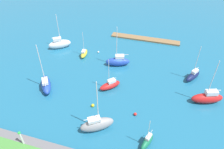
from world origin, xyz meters
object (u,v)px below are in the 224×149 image
object	(u,v)px
sailboat_red_inner_mooring	(110,85)
mooring_buoy_yellow	(93,105)
harbor_beacon	(21,137)
sailboat_green_east_end	(147,141)
sailboat_red_by_breakwater	(207,98)
sailboat_blue_center_basin	(46,84)
mooring_buoy_white	(98,52)
sailboat_blue_far_north	(118,61)
sailboat_navy_outer_mooring	(193,76)
sailboat_gray_along_channel	(97,124)
mooring_buoy_red	(135,114)
pier_dock	(145,39)
sailboat_yellow_mid_basin	(84,53)
sailboat_white_lone_north	(60,44)

from	to	relation	value
sailboat_red_inner_mooring	mooring_buoy_yellow	size ratio (longest dim) A/B	11.72
harbor_beacon	sailboat_green_east_end	world-z (taller)	sailboat_green_east_end
sailboat_red_by_breakwater	mooring_buoy_yellow	world-z (taller)	sailboat_red_by_breakwater
sailboat_blue_center_basin	mooring_buoy_white	size ratio (longest dim) A/B	21.15
sailboat_blue_far_north	sailboat_navy_outer_mooring	bearing A→B (deg)	161.48
sailboat_gray_along_channel	sailboat_blue_center_basin	bearing A→B (deg)	119.66
mooring_buoy_yellow	sailboat_blue_far_north	bearing A→B (deg)	-93.60
harbor_beacon	mooring_buoy_red	distance (m)	24.60
sailboat_blue_center_basin	mooring_buoy_red	world-z (taller)	sailboat_blue_center_basin
harbor_beacon	sailboat_navy_outer_mooring	xyz separation A→B (m)	(-32.48, -32.50, -2.06)
sailboat_green_east_end	mooring_buoy_yellow	size ratio (longest dim) A/B	9.57
sailboat_blue_far_north	sailboat_gray_along_channel	size ratio (longest dim) A/B	0.96
sailboat_navy_outer_mooring	sailboat_blue_center_basin	distance (m)	40.61
sailboat_red_inner_mooring	sailboat_gray_along_channel	bearing A→B (deg)	49.14
sailboat_blue_center_basin	sailboat_red_by_breakwater	distance (m)	41.30
pier_dock	sailboat_red_by_breakwater	size ratio (longest dim) A/B	2.04
sailboat_blue_far_north	sailboat_red_inner_mooring	world-z (taller)	sailboat_blue_far_north
sailboat_green_east_end	sailboat_navy_outer_mooring	world-z (taller)	sailboat_navy_outer_mooring
sailboat_blue_far_north	sailboat_yellow_mid_basin	size ratio (longest dim) A/B	1.52
sailboat_red_inner_mooring	sailboat_yellow_mid_basin	bearing A→B (deg)	-91.10
sailboat_blue_far_north	mooring_buoy_yellow	bearing A→B (deg)	68.70
mooring_buoy_white	sailboat_blue_far_north	bearing A→B (deg)	148.22
sailboat_red_by_breakwater	mooring_buoy_red	size ratio (longest dim) A/B	16.63
sailboat_green_east_end	sailboat_blue_far_north	bearing A→B (deg)	-133.38
sailboat_gray_along_channel	mooring_buoy_red	bearing A→B (deg)	7.03
pier_dock	sailboat_navy_outer_mooring	world-z (taller)	sailboat_navy_outer_mooring
sailboat_gray_along_channel	mooring_buoy_white	world-z (taller)	sailboat_gray_along_channel
sailboat_red_by_breakwater	mooring_buoy_white	size ratio (longest dim) A/B	20.04
harbor_beacon	sailboat_red_inner_mooring	world-z (taller)	sailboat_red_inner_mooring
sailboat_yellow_mid_basin	sailboat_red_by_breakwater	xyz separation A→B (m)	(-37.33, 11.02, 0.57)
sailboat_green_east_end	sailboat_blue_center_basin	size ratio (longest dim) A/B	0.58
sailboat_red_inner_mooring	sailboat_red_by_breakwater	bearing A→B (deg)	138.04
sailboat_yellow_mid_basin	sailboat_blue_center_basin	size ratio (longest dim) A/B	0.64
sailboat_gray_along_channel	sailboat_blue_far_north	bearing A→B (deg)	60.90
sailboat_blue_far_north	sailboat_blue_center_basin	xyz separation A→B (m)	(15.42, 15.87, -0.06)
pier_dock	sailboat_white_lone_north	size ratio (longest dim) A/B	2.09
pier_dock	sailboat_yellow_mid_basin	size ratio (longest dim) A/B	3.00
harbor_beacon	sailboat_blue_far_north	xyz separation A→B (m)	(-10.39, -32.82, -1.70)
sailboat_white_lone_north	mooring_buoy_red	size ratio (longest dim) A/B	16.21
sailboat_blue_far_north	sailboat_gray_along_channel	world-z (taller)	sailboat_gray_along_channel
pier_dock	sailboat_yellow_mid_basin	world-z (taller)	sailboat_yellow_mid_basin
sailboat_blue_far_north	sailboat_red_by_breakwater	xyz separation A→B (m)	(-25.31, 9.04, 0.03)
pier_dock	sailboat_red_by_breakwater	distance (m)	34.28
sailboat_blue_far_north	sailboat_gray_along_channel	distance (m)	24.63
sailboat_blue_far_north	mooring_buoy_red	xyz separation A→B (m)	(-9.27, 18.31, -1.12)
sailboat_green_east_end	sailboat_blue_center_basin	distance (m)	30.05
sailboat_green_east_end	sailboat_yellow_mid_basin	bearing A→B (deg)	-118.12
sailboat_gray_along_channel	sailboat_red_by_breakwater	size ratio (longest dim) A/B	1.07
sailboat_blue_center_basin	mooring_buoy_red	distance (m)	24.83
sailboat_red_inner_mooring	sailboat_navy_outer_mooring	size ratio (longest dim) A/B	0.87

